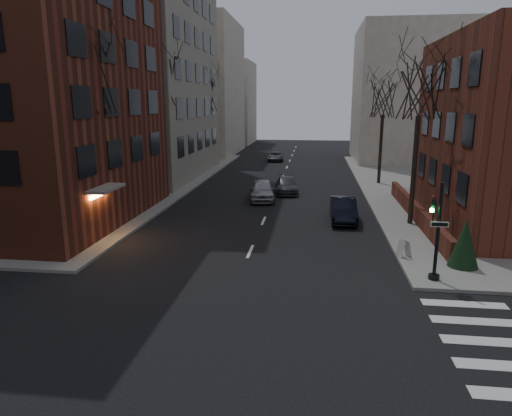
{
  "coord_description": "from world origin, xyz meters",
  "views": [
    {
      "loc": [
        3.0,
        -9.26,
        7.22
      ],
      "look_at": [
        0.17,
        12.92,
        2.0
      ],
      "focal_mm": 32.0,
      "sensor_mm": 36.0,
      "label": 1
    }
  ],
  "objects_px": {
    "tree_left_b": "(162,79)",
    "tree_right_b": "(384,97)",
    "tree_left_a": "(87,77)",
    "streetlamp_far": "(215,129)",
    "streetlamp_near": "(155,145)",
    "traffic_signal": "(436,238)",
    "tree_right_a": "(421,87)",
    "sandwich_board": "(404,248)",
    "parked_sedan": "(343,210)",
    "car_lane_gray": "(286,185)",
    "evergreen_shrub": "(465,243)",
    "tree_left_c": "(205,94)",
    "car_lane_silver": "(262,190)",
    "car_lane_far": "(275,156)"
  },
  "relations": [
    {
      "from": "parked_sedan",
      "to": "car_lane_far",
      "type": "height_order",
      "value": "parked_sedan"
    },
    {
      "from": "tree_left_b",
      "to": "car_lane_far",
      "type": "height_order",
      "value": "tree_left_b"
    },
    {
      "from": "car_lane_silver",
      "to": "evergreen_shrub",
      "type": "distance_m",
      "value": 17.02
    },
    {
      "from": "car_lane_far",
      "to": "sandwich_board",
      "type": "xyz_separation_m",
      "value": [
        9.08,
        -35.81,
        -0.01
      ]
    },
    {
      "from": "tree_left_c",
      "to": "streetlamp_near",
      "type": "height_order",
      "value": "tree_left_c"
    },
    {
      "from": "tree_right_b",
      "to": "streetlamp_near",
      "type": "bearing_deg",
      "value": -149.53
    },
    {
      "from": "traffic_signal",
      "to": "streetlamp_near",
      "type": "bearing_deg",
      "value": 141.13
    },
    {
      "from": "parked_sedan",
      "to": "car_lane_gray",
      "type": "relative_size",
      "value": 1.01
    },
    {
      "from": "car_lane_gray",
      "to": "evergreen_shrub",
      "type": "xyz_separation_m",
      "value": [
        8.77,
        -16.42,
        0.59
      ]
    },
    {
      "from": "evergreen_shrub",
      "to": "sandwich_board",
      "type": "bearing_deg",
      "value": 156.42
    },
    {
      "from": "traffic_signal",
      "to": "tree_left_c",
      "type": "xyz_separation_m",
      "value": [
        -16.74,
        31.01,
        6.12
      ]
    },
    {
      "from": "traffic_signal",
      "to": "tree_right_a",
      "type": "xyz_separation_m",
      "value": [
        0.86,
        9.01,
        6.12
      ]
    },
    {
      "from": "tree_left_b",
      "to": "traffic_signal",
      "type": "bearing_deg",
      "value": -45.46
    },
    {
      "from": "streetlamp_near",
      "to": "evergreen_shrub",
      "type": "relative_size",
      "value": 2.93
    },
    {
      "from": "tree_left_c",
      "to": "tree_right_a",
      "type": "height_order",
      "value": "same"
    },
    {
      "from": "tree_left_b",
      "to": "sandwich_board",
      "type": "xyz_separation_m",
      "value": [
        16.1,
        -14.29,
        -8.36
      ]
    },
    {
      "from": "tree_left_a",
      "to": "sandwich_board",
      "type": "xyz_separation_m",
      "value": [
        16.1,
        -2.29,
        -7.92
      ]
    },
    {
      "from": "streetlamp_near",
      "to": "sandwich_board",
      "type": "height_order",
      "value": "streetlamp_near"
    },
    {
      "from": "traffic_signal",
      "to": "car_lane_far",
      "type": "xyz_separation_m",
      "value": [
        -9.72,
        38.52,
        -1.35
      ]
    },
    {
      "from": "tree_right_b",
      "to": "sandwich_board",
      "type": "distance_m",
      "value": 21.53
    },
    {
      "from": "tree_left_c",
      "to": "car_lane_silver",
      "type": "height_order",
      "value": "tree_left_c"
    },
    {
      "from": "tree_left_a",
      "to": "tree_right_b",
      "type": "height_order",
      "value": "tree_left_a"
    },
    {
      "from": "tree_left_b",
      "to": "streetlamp_near",
      "type": "xyz_separation_m",
      "value": [
        0.6,
        -4.0,
        -4.68
      ]
    },
    {
      "from": "parked_sedan",
      "to": "car_lane_gray",
      "type": "xyz_separation_m",
      "value": [
        -4.03,
        8.51,
        -0.1
      ]
    },
    {
      "from": "tree_right_a",
      "to": "car_lane_far",
      "type": "height_order",
      "value": "tree_right_a"
    },
    {
      "from": "parked_sedan",
      "to": "streetlamp_far",
      "type": "bearing_deg",
      "value": 119.17
    },
    {
      "from": "traffic_signal",
      "to": "streetlamp_near",
      "type": "distance_m",
      "value": 20.86
    },
    {
      "from": "tree_left_b",
      "to": "tree_right_b",
      "type": "bearing_deg",
      "value": 18.82
    },
    {
      "from": "car_lane_silver",
      "to": "car_lane_far",
      "type": "relative_size",
      "value": 1.1
    },
    {
      "from": "car_lane_gray",
      "to": "tree_right_a",
      "type": "bearing_deg",
      "value": -54.23
    },
    {
      "from": "streetlamp_near",
      "to": "car_lane_silver",
      "type": "bearing_deg",
      "value": 16.13
    },
    {
      "from": "car_lane_far",
      "to": "evergreen_shrub",
      "type": "relative_size",
      "value": 1.88
    },
    {
      "from": "streetlamp_far",
      "to": "car_lane_far",
      "type": "bearing_deg",
      "value": 40.69
    },
    {
      "from": "streetlamp_near",
      "to": "car_lane_gray",
      "type": "bearing_deg",
      "value": 29.44
    },
    {
      "from": "tree_left_c",
      "to": "streetlamp_near",
      "type": "relative_size",
      "value": 1.55
    },
    {
      "from": "sandwich_board",
      "to": "car_lane_far",
      "type": "bearing_deg",
      "value": 82.94
    },
    {
      "from": "streetlamp_near",
      "to": "car_lane_gray",
      "type": "relative_size",
      "value": 1.45
    },
    {
      "from": "streetlamp_near",
      "to": "parked_sedan",
      "type": "xyz_separation_m",
      "value": [
        13.09,
        -3.4,
        -3.51
      ]
    },
    {
      "from": "tree_left_a",
      "to": "car_lane_far",
      "type": "xyz_separation_m",
      "value": [
        7.02,
        33.52,
        -7.91
      ]
    },
    {
      "from": "tree_right_b",
      "to": "tree_left_c",
      "type": "bearing_deg",
      "value": 155.56
    },
    {
      "from": "streetlamp_far",
      "to": "traffic_signal",
      "type": "bearing_deg",
      "value": -63.94
    },
    {
      "from": "car_lane_silver",
      "to": "tree_right_b",
      "type": "bearing_deg",
      "value": 32.03
    },
    {
      "from": "tree_left_a",
      "to": "streetlamp_far",
      "type": "height_order",
      "value": "tree_left_a"
    },
    {
      "from": "tree_left_a",
      "to": "tree_left_c",
      "type": "relative_size",
      "value": 1.06
    },
    {
      "from": "streetlamp_far",
      "to": "tree_right_b",
      "type": "bearing_deg",
      "value": -30.47
    },
    {
      "from": "tree_left_b",
      "to": "car_lane_silver",
      "type": "distance_m",
      "value": 11.57
    },
    {
      "from": "tree_left_a",
      "to": "streetlamp_far",
      "type": "relative_size",
      "value": 1.63
    },
    {
      "from": "car_lane_gray",
      "to": "car_lane_far",
      "type": "relative_size",
      "value": 1.07
    },
    {
      "from": "car_lane_gray",
      "to": "sandwich_board",
      "type": "height_order",
      "value": "car_lane_gray"
    },
    {
      "from": "car_lane_silver",
      "to": "tree_left_c",
      "type": "bearing_deg",
      "value": 109.49
    }
  ]
}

